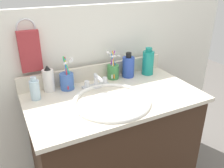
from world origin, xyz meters
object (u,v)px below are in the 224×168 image
bottle_gel_clear (35,89)px  cup_green (113,70)px  bottle_lotion_white (49,80)px  hand_towel (30,51)px  cup_blue_plastic (67,80)px  faucet (96,83)px  bottle_shampoo_blue (128,67)px  bottle_mouthwash_teal (148,62)px

bottle_gel_clear → cup_green: cup_green is taller
bottle_lotion_white → cup_green: 0.39m
hand_towel → cup_blue_plastic: (0.16, -0.08, -0.17)m
faucet → bottle_shampoo_blue: 0.25m
faucet → bottle_gel_clear: bottle_gel_clear is taller
bottle_gel_clear → bottle_mouthwash_teal: bottle_mouthwash_teal is taller
cup_green → cup_blue_plastic: (-0.30, -0.02, 0.00)m
hand_towel → cup_green: 0.50m
cup_blue_plastic → bottle_mouthwash_teal: bearing=-1.9°
bottle_gel_clear → bottle_shampoo_blue: 0.58m
hand_towel → bottle_lotion_white: 0.18m
bottle_lotion_white → cup_blue_plastic: bearing=-13.7°
bottle_mouthwash_teal → cup_green: (-0.23, 0.04, -0.03)m
bottle_shampoo_blue → cup_blue_plastic: (-0.40, -0.00, -0.01)m
bottle_shampoo_blue → cup_blue_plastic: size_ratio=0.82×
bottle_shampoo_blue → bottle_lotion_white: size_ratio=1.05×
faucet → bottle_gel_clear: bearing=178.1°
bottle_shampoo_blue → cup_blue_plastic: 0.40m
bottle_mouthwash_teal → bottle_shampoo_blue: 0.14m
hand_towel → faucet: 0.40m
bottle_lotion_white → cup_blue_plastic: size_ratio=0.78×
bottle_lotion_white → cup_blue_plastic: 0.10m
hand_towel → bottle_lotion_white: size_ratio=1.46×
cup_green → cup_blue_plastic: size_ratio=0.93×
bottle_mouthwash_teal → faucet: bearing=-174.3°
bottle_gel_clear → bottle_shampoo_blue: bottle_shampoo_blue is taller
hand_towel → faucet: (0.32, -0.14, -0.19)m
faucet → bottle_lotion_white: 0.27m
bottle_gel_clear → cup_blue_plastic: (0.18, 0.04, -0.00)m
bottle_lotion_white → bottle_gel_clear: bearing=-142.3°
bottle_lotion_white → hand_towel: bearing=137.6°
faucet → cup_green: bearing=27.4°
bottle_gel_clear → bottle_mouthwash_teal: 0.71m
faucet → bottle_mouthwash_teal: size_ratio=0.91×
faucet → bottle_gel_clear: (-0.34, 0.01, 0.03)m
bottle_mouthwash_teal → cup_green: 0.24m
bottle_mouthwash_teal → cup_blue_plastic: size_ratio=0.91×
hand_towel → cup_blue_plastic: size_ratio=1.14×
faucet → bottle_lotion_white: (-0.25, 0.08, 0.04)m
hand_towel → cup_green: hand_towel is taller
bottle_mouthwash_teal → bottle_lotion_white: (-0.63, 0.04, -0.01)m
faucet → bottle_mouthwash_teal: bearing=5.7°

